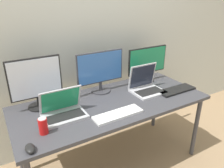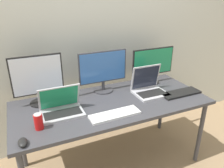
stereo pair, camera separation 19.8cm
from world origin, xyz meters
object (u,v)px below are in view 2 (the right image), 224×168
(monitor_left, at_px, (38,79))
(laptop_silver, at_px, (61,107))
(monitor_right, at_px, (153,64))
(keyboard_main, at_px, (115,115))
(work_desk, at_px, (112,107))
(keyboard_aux, at_px, (181,93))
(soda_can_near_keyboard, at_px, (39,122))
(mouse_by_keyboard, at_px, (23,142))
(monitor_center, at_px, (103,70))
(laptop_secondary, at_px, (149,87))

(monitor_left, bearing_deg, laptop_silver, -61.58)
(monitor_right, distance_m, keyboard_main, 0.86)
(work_desk, distance_m, keyboard_main, 0.26)
(keyboard_aux, xyz_separation_m, soda_can_near_keyboard, (-1.38, -0.04, 0.05))
(keyboard_aux, distance_m, mouse_by_keyboard, 1.52)
(monitor_center, xyz_separation_m, soda_can_near_keyboard, (-0.70, -0.43, -0.17))
(keyboard_main, distance_m, soda_can_near_keyboard, 0.60)
(laptop_secondary, bearing_deg, monitor_center, 149.68)
(monitor_right, height_order, soda_can_near_keyboard, monitor_right)
(monitor_center, distance_m, keyboard_main, 0.55)
(work_desk, height_order, keyboard_main, keyboard_main)
(monitor_center, distance_m, laptop_silver, 0.59)
(monitor_right, distance_m, laptop_silver, 1.12)
(monitor_right, height_order, laptop_secondary, monitor_right)
(work_desk, height_order, monitor_right, monitor_right)
(keyboard_main, bearing_deg, monitor_left, 137.19)
(monitor_center, bearing_deg, keyboard_main, -101.08)
(laptop_secondary, height_order, mouse_by_keyboard, laptop_secondary)
(keyboard_aux, relative_size, soda_can_near_keyboard, 3.32)
(monitor_left, height_order, laptop_silver, monitor_left)
(monitor_right, bearing_deg, monitor_center, 178.54)
(monitor_left, relative_size, laptop_secondary, 1.44)
(monitor_center, height_order, keyboard_main, monitor_center)
(work_desk, relative_size, laptop_silver, 5.20)
(monitor_center, height_order, laptop_secondary, monitor_center)
(work_desk, distance_m, monitor_right, 0.71)
(laptop_secondary, height_order, keyboard_aux, laptop_secondary)
(monitor_left, bearing_deg, monitor_right, 0.16)
(monitor_right, bearing_deg, keyboard_main, -144.75)
(monitor_right, relative_size, keyboard_aux, 1.20)
(laptop_silver, height_order, laptop_secondary, laptop_secondary)
(keyboard_main, height_order, keyboard_aux, same)
(mouse_by_keyboard, bearing_deg, monitor_right, 22.84)
(laptop_silver, distance_m, keyboard_main, 0.46)
(work_desk, height_order, soda_can_near_keyboard, soda_can_near_keyboard)
(monitor_left, relative_size, monitor_right, 0.91)
(mouse_by_keyboard, bearing_deg, keyboard_aux, 8.10)
(keyboard_main, bearing_deg, keyboard_aux, 6.82)
(monitor_center, relative_size, keyboard_main, 1.16)
(laptop_secondary, bearing_deg, mouse_by_keyboard, -164.21)
(laptop_silver, xyz_separation_m, soda_can_near_keyboard, (-0.20, -0.16, 0.01))
(monitor_right, xyz_separation_m, laptop_secondary, (-0.18, -0.22, -0.16))
(monitor_left, bearing_deg, soda_can_near_keyboard, -99.06)
(monitor_center, xyz_separation_m, keyboard_main, (-0.10, -0.50, -0.22))
(keyboard_aux, bearing_deg, soda_can_near_keyboard, -178.06)
(monitor_right, xyz_separation_m, keyboard_aux, (0.10, -0.38, -0.21))
(work_desk, distance_m, monitor_center, 0.39)
(laptop_silver, xyz_separation_m, mouse_by_keyboard, (-0.33, -0.31, -0.04))
(monitor_center, height_order, soda_can_near_keyboard, monitor_center)
(keyboard_main, relative_size, mouse_by_keyboard, 4.10)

